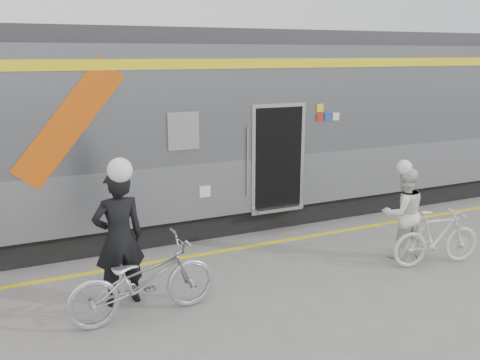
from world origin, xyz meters
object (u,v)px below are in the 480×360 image
man (119,238)px  bicycle_left (143,280)px  bicycle_right (437,238)px  woman (403,213)px

man → bicycle_left: size_ratio=0.95×
man → bicycle_right: (5.33, -0.86, -0.52)m
bicycle_right → woman: bearing=37.8°
man → bicycle_right: size_ratio=1.22×
bicycle_left → bicycle_right: bicycle_left is taller
man → bicycle_left: (0.20, -0.55, -0.46)m
bicycle_left → woman: (4.83, 0.24, 0.27)m
woman → bicycle_right: bearing=127.8°
bicycle_left → man: bearing=15.8°
man → bicycle_right: bearing=166.6°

